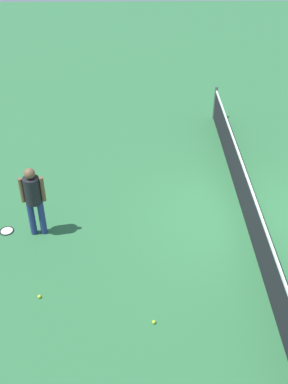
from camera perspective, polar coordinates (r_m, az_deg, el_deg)
ground_plane at (r=11.16m, az=12.08°, el=-2.83°), size 40.00×40.00×0.00m
court_net at (r=10.86m, az=12.40°, el=-0.76°), size 10.09×0.09×1.07m
player_near_side at (r=10.09m, az=-13.37°, el=-0.52°), size 0.36×0.53×1.70m
tennis_racket_near_player at (r=10.91m, az=-16.57°, el=-4.61°), size 0.42×0.60×0.03m
tennis_ball_near_player at (r=9.28m, az=-12.67°, el=-12.36°), size 0.07×0.07×0.07m
tennis_ball_by_net at (r=8.68m, az=1.21°, el=-15.60°), size 0.07×0.07×0.07m
tennis_ball_midcourt at (r=12.16m, az=-12.94°, el=0.83°), size 0.07×0.07×0.07m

